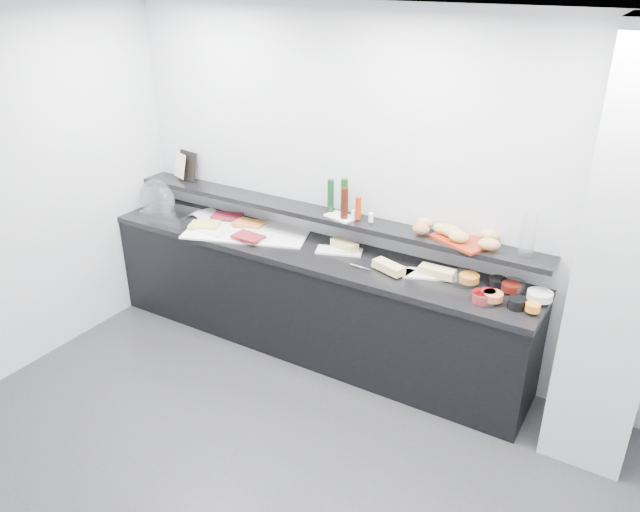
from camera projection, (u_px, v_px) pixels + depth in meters
The scene contains 57 objects.
back_wall at pixel (411, 199), 4.58m from camera, with size 5.00×0.02×2.70m, color silver.
ceiling at pixel (228, 28), 2.46m from camera, with size 5.00×5.00×0.00m, color white.
column at pixel (625, 263), 3.61m from camera, with size 0.50×0.50×2.70m, color silver.
buffet_cabinet at pixel (310, 302), 5.08m from camera, with size 3.60×0.60×0.85m, color black.
counter_top at pixel (309, 252), 4.88m from camera, with size 3.62×0.62×0.05m, color black.
wall_shelf at pixel (321, 214), 4.91m from camera, with size 3.60×0.25×0.04m, color black.
cloche_base at pixel (170, 212), 5.52m from camera, with size 0.45×0.30×0.04m, color silver.
cloche_dome at pixel (157, 199), 5.54m from camera, with size 0.39×0.26×0.34m, color white.
linen_runner at pixel (247, 232), 5.16m from camera, with size 1.01×0.48×0.01m, color white.
platter_meat_a at pixel (209, 216), 5.44m from camera, with size 0.31×0.20×0.01m, color silver.
food_meat_a at pixel (227, 216), 5.39m from camera, with size 0.25×0.16×0.02m, color maroon.
platter_salmon at pixel (249, 224), 5.27m from camera, with size 0.29×0.19×0.01m, color white.
food_salmon at pixel (249, 223), 5.24m from camera, with size 0.25×0.16×0.02m, color orange.
platter_cheese at pixel (214, 229), 5.17m from camera, with size 0.31×0.21×0.01m, color white.
food_cheese at pixel (204, 225), 5.20m from camera, with size 0.24×0.15×0.02m, color #E0D057.
platter_meat_b at pixel (254, 236), 5.04m from camera, with size 0.27×0.18×0.01m, color white.
food_meat_b at pixel (248, 237), 4.98m from camera, with size 0.25×0.16×0.02m, color maroon.
sandwich_plate_left at pixel (339, 251), 4.82m from camera, with size 0.35×0.15×0.01m, color white.
sandwich_food_left at pixel (344, 245), 4.83m from camera, with size 0.23×0.09×0.06m, color #CEB96C.
tongs_left at pixel (344, 253), 4.76m from camera, with size 0.01×0.01×0.16m, color silver.
sandwich_plate_mid at pixel (393, 268), 4.55m from camera, with size 0.30×0.13×0.01m, color silver.
sandwich_food_mid at pixel (389, 267), 4.48m from camera, with size 0.25×0.10×0.06m, color #DABC72.
tongs_mid at pixel (360, 267), 4.54m from camera, with size 0.01×0.01×0.16m, color silver.
sandwich_plate_right at pixel (430, 274), 4.46m from camera, with size 0.38×0.16×0.01m, color white.
sandwich_food_right at pixel (437, 272), 4.41m from camera, with size 0.26×0.10×0.06m, color #E5C978.
tongs_right at pixel (414, 269), 4.51m from camera, with size 0.01×0.01×0.16m, color #B4B6BB.
bowl_glass_fruit at pixel (465, 278), 4.34m from camera, with size 0.19×0.19×0.07m, color silver.
fill_glass_fruit at pixel (469, 278), 4.32m from camera, with size 0.14×0.14×0.05m, color orange.
bowl_black_jam at pixel (497, 283), 4.28m from camera, with size 0.13×0.13×0.07m, color black.
fill_black_jam at pixel (511, 287), 4.20m from camera, with size 0.13×0.13×0.05m, color #50100B.
bowl_glass_cream at pixel (513, 287), 4.23m from camera, with size 0.17×0.17×0.07m, color white.
fill_glass_cream at pixel (540, 295), 4.10m from camera, with size 0.17×0.17×0.05m, color white.
bowl_red_jam at pixel (481, 297), 4.11m from camera, with size 0.12×0.12×0.07m, color maroon.
fill_red_jam at pixel (488, 294), 4.12m from camera, with size 0.10×0.10×0.05m, color #620E13.
bowl_glass_salmon at pixel (484, 298), 4.09m from camera, with size 0.16×0.16×0.07m, color white.
fill_glass_salmon at pixel (493, 296), 4.09m from camera, with size 0.13×0.13×0.05m, color #D86334.
bowl_black_fruit at pixel (516, 303), 4.03m from camera, with size 0.11×0.11×0.07m, color black.
fill_black_fruit at pixel (533, 307), 3.96m from camera, with size 0.09×0.09×0.05m, color orange.
framed_print at pixel (187, 166), 5.56m from camera, with size 0.22×0.02×0.26m, color black.
print_art at pixel (180, 165), 5.57m from camera, with size 0.18×0.00×0.22m, color beige.
condiment_tray at pixel (341, 217), 4.79m from camera, with size 0.24×0.15×0.01m, color white.
bottle_green_a at pixel (331, 196), 4.83m from camera, with size 0.05×0.05×0.26m, color #103C1D.
bottle_brown at pixel (344, 203), 4.70m from camera, with size 0.06×0.06×0.24m, color #361309.
bottle_green_b at pixel (344, 196), 4.78m from camera, with size 0.05×0.05×0.28m, color #103B11.
bottle_hot at pixel (358, 208), 4.69m from camera, with size 0.04×0.04×0.18m, color #A12E0B.
shaker_salt at pixel (353, 214), 4.73m from camera, with size 0.03×0.03×0.07m, color white.
shaker_pepper at pixel (371, 218), 4.67m from camera, with size 0.04×0.04×0.07m, color white.
bread_tray at pixel (463, 240), 4.38m from camera, with size 0.40×0.28×0.02m, color maroon.
bread_roll_nw at pixel (424, 223), 4.53m from camera, with size 0.13×0.08×0.08m, color tan.
bread_roll_n at pixel (450, 229), 4.43m from camera, with size 0.14×0.09×0.08m, color tan.
bread_roll_ne at pixel (490, 235), 4.33m from camera, with size 0.13×0.08×0.08m, color tan.
bread_roll_sw at pixel (421, 229), 4.44m from camera, with size 0.13×0.08×0.08m, color #AB6941.
bread_roll_s at pixel (459, 237), 4.31m from camera, with size 0.15×0.09×0.08m, color tan.
bread_roll_se at pixel (489, 244), 4.20m from camera, with size 0.15×0.10×0.08m, color #C07E49.
bread_roll_midw at pixel (441, 229), 4.44m from camera, with size 0.12×0.08×0.08m, color tan.
bread_roll_mide at pixel (452, 232), 4.39m from camera, with size 0.16×0.10×0.08m, color #BF8C49.
carafe at pixel (528, 236), 4.10m from camera, with size 0.10×0.10×0.30m, color silver.
Camera 1 is at (1.66, -2.05, 2.94)m, focal length 35.00 mm.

